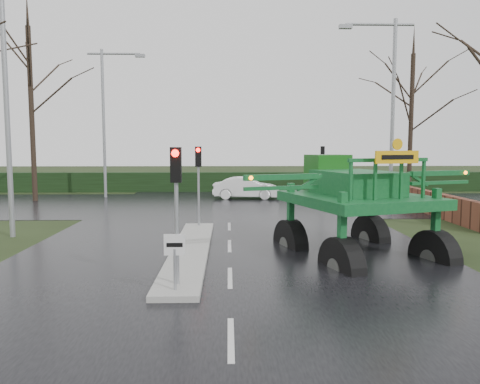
{
  "coord_description": "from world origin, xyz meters",
  "views": [
    {
      "loc": [
        -0.04,
        -12.29,
        3.56
      ],
      "look_at": [
        0.36,
        3.42,
        2.0
      ],
      "focal_mm": 35.0,
      "sensor_mm": 36.0,
      "label": 1
    }
  ],
  "objects_px": {
    "traffic_signal_near": "(176,186)",
    "street_light_right": "(387,98)",
    "street_light_left_far": "(108,110)",
    "white_sedan": "(246,199)",
    "crop_sprayer": "(339,192)",
    "street_light_left_near": "(13,81)",
    "keep_left_sign": "(175,253)",
    "traffic_signal_far": "(322,160)",
    "traffic_signal_mid": "(198,169)"
  },
  "relations": [
    {
      "from": "traffic_signal_near",
      "to": "traffic_signal_far",
      "type": "relative_size",
      "value": 1.0
    },
    {
      "from": "traffic_signal_mid",
      "to": "white_sedan",
      "type": "relative_size",
      "value": 0.8
    },
    {
      "from": "traffic_signal_far",
      "to": "traffic_signal_near",
      "type": "bearing_deg",
      "value": 69.64
    },
    {
      "from": "traffic_signal_mid",
      "to": "street_light_right",
      "type": "distance_m",
      "value": 11.05
    },
    {
      "from": "street_light_left_near",
      "to": "street_light_left_far",
      "type": "relative_size",
      "value": 1.0
    },
    {
      "from": "street_light_left_near",
      "to": "traffic_signal_far",
      "type": "bearing_deg",
      "value": 43.63
    },
    {
      "from": "keep_left_sign",
      "to": "street_light_left_near",
      "type": "relative_size",
      "value": 0.14
    },
    {
      "from": "keep_left_sign",
      "to": "white_sedan",
      "type": "height_order",
      "value": "keep_left_sign"
    },
    {
      "from": "traffic_signal_mid",
      "to": "traffic_signal_far",
      "type": "height_order",
      "value": "same"
    },
    {
      "from": "traffic_signal_mid",
      "to": "street_light_right",
      "type": "bearing_deg",
      "value": 25.4
    },
    {
      "from": "traffic_signal_near",
      "to": "keep_left_sign",
      "type": "bearing_deg",
      "value": -90.0
    },
    {
      "from": "traffic_signal_far",
      "to": "street_light_left_near",
      "type": "height_order",
      "value": "street_light_left_near"
    },
    {
      "from": "street_light_right",
      "to": "street_light_left_far",
      "type": "xyz_separation_m",
      "value": [
        -16.39,
        8.0,
        0.0
      ]
    },
    {
      "from": "keep_left_sign",
      "to": "street_light_right",
      "type": "distance_m",
      "value": 17.23
    },
    {
      "from": "traffic_signal_far",
      "to": "street_light_right",
      "type": "distance_m",
      "value": 8.86
    },
    {
      "from": "street_light_left_far",
      "to": "white_sedan",
      "type": "relative_size",
      "value": 2.27
    },
    {
      "from": "traffic_signal_far",
      "to": "street_light_right",
      "type": "relative_size",
      "value": 0.35
    },
    {
      "from": "traffic_signal_near",
      "to": "street_light_left_far",
      "type": "bearing_deg",
      "value": 108.17
    },
    {
      "from": "crop_sprayer",
      "to": "street_light_left_near",
      "type": "bearing_deg",
      "value": 138.37
    },
    {
      "from": "traffic_signal_near",
      "to": "traffic_signal_far",
      "type": "height_order",
      "value": "same"
    },
    {
      "from": "traffic_signal_mid",
      "to": "white_sedan",
      "type": "xyz_separation_m",
      "value": [
        2.46,
        11.38,
        -2.59
      ]
    },
    {
      "from": "street_light_left_near",
      "to": "white_sedan",
      "type": "relative_size",
      "value": 2.27
    },
    {
      "from": "street_light_left_near",
      "to": "street_light_right",
      "type": "height_order",
      "value": "same"
    },
    {
      "from": "keep_left_sign",
      "to": "street_light_left_near",
      "type": "height_order",
      "value": "street_light_left_near"
    },
    {
      "from": "traffic_signal_near",
      "to": "traffic_signal_mid",
      "type": "bearing_deg",
      "value": 90.0
    },
    {
      "from": "traffic_signal_near",
      "to": "crop_sprayer",
      "type": "bearing_deg",
      "value": 25.28
    },
    {
      "from": "street_light_left_near",
      "to": "street_light_left_far",
      "type": "xyz_separation_m",
      "value": [
        0.0,
        14.0,
        0.0
      ]
    },
    {
      "from": "keep_left_sign",
      "to": "traffic_signal_near",
      "type": "bearing_deg",
      "value": 90.0
    },
    {
      "from": "keep_left_sign",
      "to": "street_light_left_near",
      "type": "distance_m",
      "value": 11.32
    },
    {
      "from": "street_light_left_far",
      "to": "white_sedan",
      "type": "distance_m",
      "value": 11.16
    },
    {
      "from": "street_light_right",
      "to": "white_sedan",
      "type": "height_order",
      "value": "street_light_right"
    },
    {
      "from": "traffic_signal_near",
      "to": "white_sedan",
      "type": "height_order",
      "value": "traffic_signal_near"
    },
    {
      "from": "traffic_signal_near",
      "to": "crop_sprayer",
      "type": "height_order",
      "value": "crop_sprayer"
    },
    {
      "from": "traffic_signal_mid",
      "to": "street_light_left_far",
      "type": "height_order",
      "value": "street_light_left_far"
    },
    {
      "from": "traffic_signal_far",
      "to": "street_light_left_far",
      "type": "bearing_deg",
      "value": 0.03
    },
    {
      "from": "traffic_signal_near",
      "to": "street_light_right",
      "type": "xyz_separation_m",
      "value": [
        9.49,
        13.01,
        3.4
      ]
    },
    {
      "from": "crop_sprayer",
      "to": "street_light_right",
      "type": "bearing_deg",
      "value": 46.93
    },
    {
      "from": "traffic_signal_far",
      "to": "traffic_signal_mid",
      "type": "bearing_deg",
      "value": 58.07
    },
    {
      "from": "keep_left_sign",
      "to": "street_light_right",
      "type": "bearing_deg",
      "value": 54.88
    },
    {
      "from": "traffic_signal_near",
      "to": "traffic_signal_mid",
      "type": "relative_size",
      "value": 1.0
    },
    {
      "from": "traffic_signal_near",
      "to": "crop_sprayer",
      "type": "relative_size",
      "value": 0.44
    },
    {
      "from": "traffic_signal_far",
      "to": "street_light_left_far",
      "type": "relative_size",
      "value": 0.35
    },
    {
      "from": "street_light_left_far",
      "to": "traffic_signal_near",
      "type": "bearing_deg",
      "value": -71.83
    },
    {
      "from": "traffic_signal_far",
      "to": "crop_sprayer",
      "type": "distance_m",
      "value": 19.21
    },
    {
      "from": "keep_left_sign",
      "to": "traffic_signal_near",
      "type": "distance_m",
      "value": 1.61
    },
    {
      "from": "crop_sprayer",
      "to": "white_sedan",
      "type": "height_order",
      "value": "crop_sprayer"
    },
    {
      "from": "crop_sprayer",
      "to": "white_sedan",
      "type": "xyz_separation_m",
      "value": [
        -2.0,
        17.77,
        -2.23
      ]
    },
    {
      "from": "keep_left_sign",
      "to": "street_light_left_far",
      "type": "xyz_separation_m",
      "value": [
        -6.89,
        21.5,
        4.93
      ]
    },
    {
      "from": "street_light_left_near",
      "to": "crop_sprayer",
      "type": "bearing_deg",
      "value": -23.36
    },
    {
      "from": "traffic_signal_mid",
      "to": "traffic_signal_far",
      "type": "distance_m",
      "value": 14.75
    }
  ]
}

